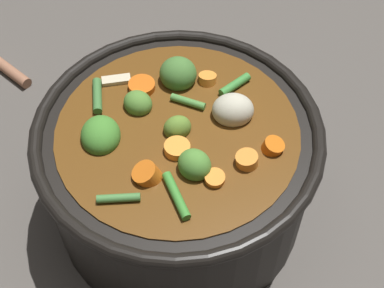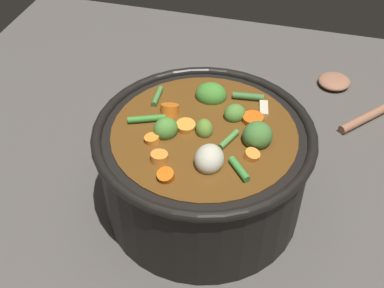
{
  "view_description": "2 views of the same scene",
  "coord_description": "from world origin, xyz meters",
  "views": [
    {
      "loc": [
        0.35,
        0.01,
        0.57
      ],
      "look_at": [
        0.0,
        0.01,
        0.12
      ],
      "focal_mm": 53.1,
      "sensor_mm": 36.0,
      "label": 1
    },
    {
      "loc": [
        -0.11,
        0.47,
        0.56
      ],
      "look_at": [
        0.01,
        0.01,
        0.13
      ],
      "focal_mm": 46.33,
      "sensor_mm": 36.0,
      "label": 2
    }
  ],
  "objects": [
    {
      "name": "ground_plane",
      "position": [
        0.0,
        0.0,
        0.0
      ],
      "size": [
        1.1,
        1.1,
        0.0
      ],
      "primitive_type": "plane",
      "color": "#514C47"
    },
    {
      "name": "cooking_pot",
      "position": [
        -0.0,
        -0.0,
        0.08
      ],
      "size": [
        0.29,
        0.29,
        0.17
      ],
      "color": "black",
      "rests_on": "ground_plane"
    }
  ]
}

